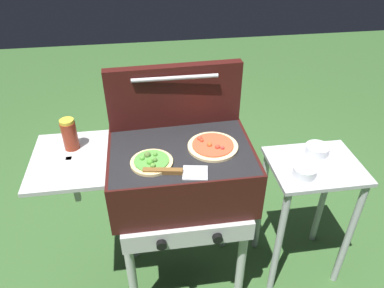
# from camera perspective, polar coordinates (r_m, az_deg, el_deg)

# --- Properties ---
(ground_plane) EXTENTS (8.00, 8.00, 0.00)m
(ground_plane) POSITION_cam_1_polar(r_m,az_deg,el_deg) (2.26, -1.33, -19.65)
(ground_plane) COLOR #38602D
(grill) EXTENTS (0.96, 0.53, 0.90)m
(grill) POSITION_cam_1_polar(r_m,az_deg,el_deg) (1.70, -2.12, -4.81)
(grill) COLOR #38110F
(grill) RESTS_ON ground_plane
(grill_lid_open) EXTENTS (0.63, 0.09, 0.30)m
(grill_lid_open) POSITION_cam_1_polar(r_m,az_deg,el_deg) (1.72, -2.71, 7.52)
(grill_lid_open) COLOR #38110F
(grill_lid_open) RESTS_ON grill
(pizza_pepperoni) EXTENTS (0.22, 0.22, 0.03)m
(pizza_pepperoni) POSITION_cam_1_polar(r_m,az_deg,el_deg) (1.62, 3.22, -0.29)
(pizza_pepperoni) COLOR beige
(pizza_pepperoni) RESTS_ON grill
(pizza_veggie) EXTENTS (0.18, 0.18, 0.04)m
(pizza_veggie) POSITION_cam_1_polar(r_m,az_deg,el_deg) (1.53, -6.32, -2.72)
(pizza_veggie) COLOR #E0C17F
(pizza_veggie) RESTS_ON grill
(sauce_jar) EXTENTS (0.07, 0.07, 0.14)m
(sauce_jar) POSITION_cam_1_polar(r_m,az_deg,el_deg) (1.67, -18.48, 1.43)
(sauce_jar) COLOR maroon
(sauce_jar) RESTS_ON grill
(spatula) EXTENTS (0.27, 0.11, 0.02)m
(spatula) POSITION_cam_1_polar(r_m,az_deg,el_deg) (1.47, -2.47, -4.35)
(spatula) COLOR #B7BABF
(spatula) RESTS_ON grill
(prep_table) EXTENTS (0.44, 0.36, 0.74)m
(prep_table) POSITION_cam_1_polar(r_m,az_deg,el_deg) (2.02, 17.59, -7.70)
(prep_table) COLOR #B2B2B7
(prep_table) RESTS_ON ground_plane
(topping_bowl_near) EXTENTS (0.11, 0.11, 0.04)m
(topping_bowl_near) POSITION_cam_1_polar(r_m,az_deg,el_deg) (1.78, 17.07, -4.16)
(topping_bowl_near) COLOR silver
(topping_bowl_near) RESTS_ON prep_table
(topping_bowl_far) EXTENTS (0.12, 0.12, 0.04)m
(topping_bowl_far) POSITION_cam_1_polar(r_m,az_deg,el_deg) (1.95, 18.83, -0.88)
(topping_bowl_far) COLOR silver
(topping_bowl_far) RESTS_ON prep_table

